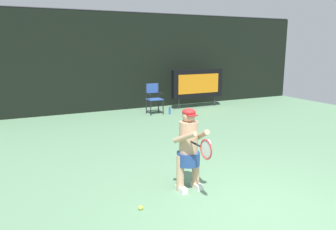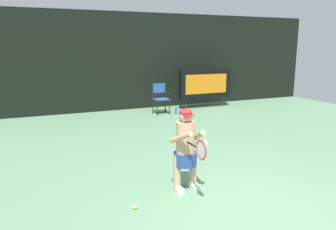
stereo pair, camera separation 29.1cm
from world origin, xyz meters
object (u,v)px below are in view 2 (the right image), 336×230
scoreboard (205,84)px  tennis_player (186,147)px  water_bottle (176,111)px  umpire_chair (160,97)px  tennis_ball_loose (135,207)px  tennis_racket (200,149)px

scoreboard → tennis_player: scoreboard is taller
scoreboard → water_bottle: bearing=-153.9°
umpire_chair → tennis_ball_loose: (-3.06, -6.48, -0.58)m
tennis_player → tennis_ball_loose: 1.27m
tennis_player → water_bottle: bearing=66.6°
tennis_racket → tennis_player: bearing=72.8°
scoreboard → umpire_chair: scoreboard is taller
water_bottle → tennis_ball_loose: (-3.50, -6.11, -0.09)m
scoreboard → water_bottle: size_ratio=8.30×
tennis_racket → umpire_chair: bearing=60.0°
water_bottle → tennis_ball_loose: size_ratio=3.90×
umpire_chair → tennis_player: 6.49m
scoreboard → tennis_ball_loose: bearing=-126.6°
tennis_player → tennis_racket: bearing=-94.5°
umpire_chair → water_bottle: umpire_chair is taller
umpire_chair → tennis_racket: (-2.10, -6.73, 0.27)m
tennis_player → tennis_ball_loose: (-1.00, -0.33, -0.72)m
water_bottle → tennis_ball_loose: bearing=-119.8°
scoreboard → tennis_racket: 8.27m
scoreboard → tennis_ball_loose: size_ratio=32.35×
umpire_chair → tennis_ball_loose: size_ratio=15.88×
tennis_ball_loose → scoreboard: bearing=53.4°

